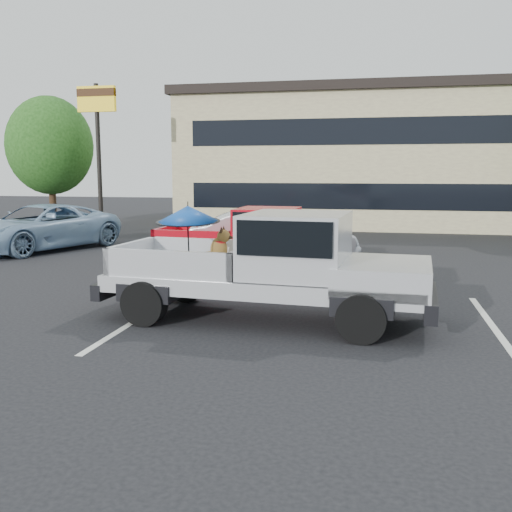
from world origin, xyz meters
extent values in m
plane|color=black|center=(0.00, 0.00, 0.00)|extent=(90.00, 90.00, 0.00)
cube|color=silver|center=(-3.00, 2.00, 0.00)|extent=(0.12, 5.00, 0.01)
cube|color=silver|center=(3.00, 2.00, 0.00)|extent=(0.12, 5.00, 0.01)
cube|color=tan|center=(2.00, 21.00, 3.00)|extent=(20.00, 8.00, 6.00)
cube|color=black|center=(2.00, 21.00, 6.10)|extent=(20.40, 8.40, 0.40)
cube|color=black|center=(2.00, 17.02, 1.50)|extent=(18.00, 0.08, 1.10)
cube|color=black|center=(2.00, 17.02, 4.20)|extent=(18.00, 0.08, 1.10)
cylinder|color=black|center=(-10.00, 14.00, 3.00)|extent=(0.18, 0.18, 6.00)
cube|color=yellow|center=(-10.00, 14.00, 5.40)|extent=(1.60, 0.18, 1.00)
cube|color=#381E0C|center=(-10.00, 14.00, 5.65)|extent=(1.60, 0.22, 0.30)
cylinder|color=#332114|center=(-14.00, 17.00, 1.21)|extent=(0.32, 0.32, 2.42)
ellipsoid|color=#1B4413|center=(-14.00, 17.00, 3.74)|extent=(3.96, 3.96, 4.55)
cylinder|color=#332114|center=(6.00, 24.00, 1.43)|extent=(0.32, 0.32, 2.86)
ellipsoid|color=#1B4413|center=(6.00, 24.00, 4.42)|extent=(4.68, 4.68, 5.38)
cylinder|color=black|center=(-2.73, 1.22, 0.38)|extent=(0.78, 0.33, 0.76)
cylinder|color=black|center=(-2.59, 3.05, 0.38)|extent=(0.78, 0.33, 0.76)
cylinder|color=black|center=(0.86, 0.95, 0.38)|extent=(0.78, 0.33, 0.76)
cylinder|color=black|center=(1.00, 2.79, 0.38)|extent=(0.78, 0.33, 0.76)
cube|color=silver|center=(-0.82, 2.00, 0.67)|extent=(5.52, 2.31, 0.28)
cube|color=silver|center=(1.18, 1.85, 0.88)|extent=(1.64, 2.02, 0.46)
cube|color=black|center=(1.93, 1.80, 0.50)|extent=(0.34, 1.97, 0.30)
cube|color=black|center=(-3.56, 2.20, 0.50)|extent=(0.32, 1.97, 0.28)
cube|color=silver|center=(-0.27, 1.96, 1.35)|extent=(1.78, 1.96, 1.05)
cube|color=black|center=(-0.27, 1.96, 1.55)|extent=(1.64, 2.04, 0.55)
cube|color=black|center=(-2.26, 2.11, 0.73)|extent=(2.43, 2.00, 0.10)
cube|color=silver|center=(-2.20, 2.97, 1.03)|extent=(2.30, 0.27, 0.50)
cube|color=silver|center=(-2.33, 1.24, 1.03)|extent=(2.30, 0.27, 0.50)
cube|color=silver|center=(-3.36, 2.19, 1.03)|extent=(0.23, 1.84, 0.50)
cube|color=silver|center=(-1.17, 2.03, 1.03)|extent=(0.23, 1.84, 0.50)
ellipsoid|color=brown|center=(-1.93, 2.43, 0.95)|extent=(0.53, 0.45, 0.33)
cylinder|color=brown|center=(-1.67, 2.32, 0.90)|extent=(0.07, 0.07, 0.25)
cylinder|color=brown|center=(-1.66, 2.49, 0.90)|extent=(0.07, 0.07, 0.25)
ellipsoid|color=brown|center=(-1.76, 2.41, 1.15)|extent=(0.34, 0.31, 0.45)
cylinder|color=red|center=(-1.74, 2.41, 1.30)|extent=(0.22, 0.22, 0.04)
sphere|color=brown|center=(-1.66, 2.41, 1.40)|extent=(0.24, 0.24, 0.24)
cone|color=black|center=(-1.53, 2.40, 1.38)|extent=(0.17, 0.13, 0.11)
cone|color=black|center=(-1.69, 2.35, 1.53)|extent=(0.08, 0.08, 0.12)
cone|color=black|center=(-1.68, 2.47, 1.53)|extent=(0.08, 0.08, 0.12)
cylinder|color=brown|center=(-2.12, 2.44, 0.84)|extent=(0.30, 0.05, 0.10)
cylinder|color=black|center=(-2.11, 1.75, 1.31)|extent=(0.02, 0.10, 1.05)
cone|color=#12459F|center=(-2.11, 1.75, 1.85)|extent=(1.10, 1.12, 0.36)
cylinder|color=black|center=(-2.11, 1.75, 2.01)|extent=(0.02, 0.02, 0.10)
cylinder|color=black|center=(-2.11, 1.75, 1.72)|extent=(1.10, 1.10, 0.09)
cylinder|color=black|center=(-3.76, 5.66, 0.34)|extent=(0.68, 0.27, 0.67)
cylinder|color=black|center=(-3.71, 7.29, 0.34)|extent=(0.68, 0.27, 0.67)
cylinder|color=black|center=(-0.58, 5.56, 0.34)|extent=(0.68, 0.27, 0.67)
cylinder|color=black|center=(-0.53, 7.19, 0.34)|extent=(0.68, 0.27, 0.67)
cube|color=#B40A16|center=(-2.10, 6.42, 0.59)|extent=(4.82, 1.84, 0.25)
cube|color=#B40A16|center=(-0.33, 6.37, 0.78)|extent=(1.38, 1.74, 0.41)
cube|color=black|center=(0.33, 6.35, 0.44)|extent=(0.23, 1.74, 0.27)
cube|color=black|center=(-4.53, 6.50, 0.44)|extent=(0.21, 1.74, 0.25)
cube|color=#B40A16|center=(-1.61, 6.41, 1.19)|extent=(1.51, 1.67, 0.93)
cube|color=black|center=(-1.61, 6.41, 1.37)|extent=(1.38, 1.75, 0.49)
cube|color=black|center=(-3.38, 6.46, 0.65)|extent=(2.08, 1.69, 0.09)
cube|color=#B40A16|center=(-3.36, 7.23, 0.91)|extent=(2.04, 0.15, 0.44)
cube|color=#B40A16|center=(-3.41, 5.69, 0.91)|extent=(2.04, 0.15, 0.44)
cube|color=#B40A16|center=(-4.36, 6.49, 0.91)|extent=(0.14, 1.63, 0.44)
cube|color=#B40A16|center=(-2.41, 6.43, 0.91)|extent=(0.14, 1.63, 0.44)
imported|color=#AAACB1|center=(-1.75, 7.96, 0.76)|extent=(4.85, 2.72, 1.52)
imported|color=#7D9EBB|center=(-9.71, 9.16, 0.74)|extent=(4.13, 5.87, 1.49)
camera|label=1|loc=(1.03, -7.52, 2.58)|focal=40.00mm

